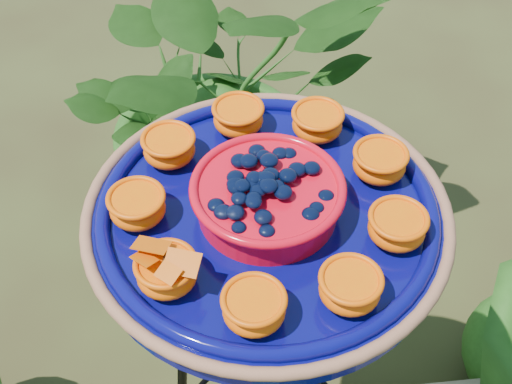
% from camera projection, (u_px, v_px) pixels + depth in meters
% --- Properties ---
extents(tripod_stand, '(0.41, 0.41, 0.99)m').
position_uv_depth(tripod_stand, '(265.00, 368.00, 1.33)').
color(tripod_stand, black).
rests_on(tripod_stand, ground).
extents(feeder_dish, '(0.57, 0.57, 0.12)m').
position_uv_depth(feeder_dish, '(267.00, 212.00, 1.01)').
color(feeder_dish, '#070858').
rests_on(feeder_dish, tripod_stand).
extents(shrub_back_left, '(1.09, 1.13, 0.95)m').
position_uv_depth(shrub_back_left, '(219.00, 103.00, 2.05)').
color(shrub_back_left, '#1F4813').
rests_on(shrub_back_left, ground).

